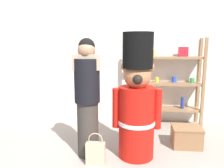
{
  "coord_description": "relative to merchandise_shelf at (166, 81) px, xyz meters",
  "views": [
    {
      "loc": [
        0.33,
        -2.28,
        1.53
      ],
      "look_at": [
        0.06,
        0.62,
        1.0
      ],
      "focal_mm": 36.34,
      "sensor_mm": 36.0,
      "label": 1
    }
  ],
  "objects": [
    {
      "name": "back_wall",
      "position": [
        -0.95,
        0.22,
        0.48
      ],
      "size": [
        6.4,
        0.12,
        2.6
      ],
      "primitive_type": "cube",
      "color": "silver",
      "rests_on": "ground_plane"
    },
    {
      "name": "merchandise_shelf",
      "position": [
        0.0,
        0.0,
        0.0
      ],
      "size": [
        1.34,
        0.35,
        1.62
      ],
      "color": "#93704C",
      "rests_on": "ground_plane"
    },
    {
      "name": "teddy_bear_guard",
      "position": [
        -0.56,
        -1.35,
        -0.06
      ],
      "size": [
        0.65,
        0.49,
        1.66
      ],
      "color": "red",
      "rests_on": "ground_plane"
    },
    {
      "name": "person_shopper",
      "position": [
        -1.22,
        -1.37,
        0.01
      ],
      "size": [
        0.35,
        0.34,
        1.59
      ],
      "color": "#38332D",
      "rests_on": "ground_plane"
    },
    {
      "name": "shopping_bag",
      "position": [
        -1.07,
        -1.62,
        -0.67
      ],
      "size": [
        0.24,
        0.1,
        0.42
      ],
      "color": "#C1AD89",
      "rests_on": "ground_plane"
    },
    {
      "name": "display_crate",
      "position": [
        0.19,
        -0.98,
        -0.67
      ],
      "size": [
        0.43,
        0.35,
        0.3
      ],
      "color": "olive",
      "rests_on": "ground_plane"
    }
  ]
}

